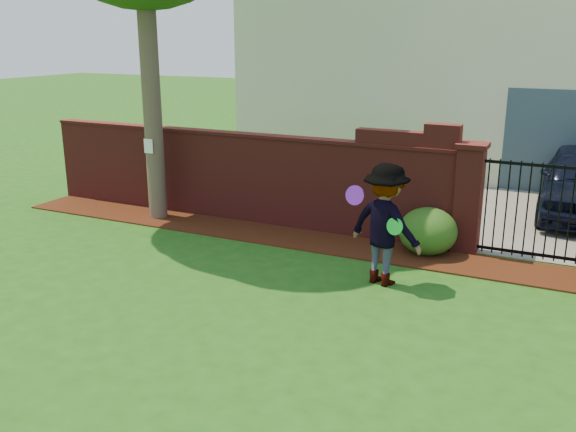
% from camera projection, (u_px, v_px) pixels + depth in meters
% --- Properties ---
extents(ground, '(80.00, 80.00, 0.01)m').
position_uv_depth(ground, '(224.00, 316.00, 8.32)').
color(ground, '#1E5214').
rests_on(ground, ground).
extents(mulch_bed, '(11.10, 1.08, 0.03)m').
position_uv_depth(mulch_bed, '(273.00, 235.00, 11.60)').
color(mulch_bed, '#341509').
rests_on(mulch_bed, ground).
extents(brick_wall, '(8.70, 0.31, 2.16)m').
position_uv_depth(brick_wall, '(240.00, 175.00, 12.35)').
color(brick_wall, maroon).
rests_on(brick_wall, ground).
extents(pillar_left, '(0.50, 0.50, 1.88)m').
position_uv_depth(pillar_left, '(469.00, 198.00, 10.52)').
color(pillar_left, maroon).
rests_on(pillar_left, ground).
extents(iron_gate, '(1.78, 0.03, 1.60)m').
position_uv_depth(iron_gate, '(538.00, 211.00, 10.09)').
color(iron_gate, black).
rests_on(iron_gate, ground).
extents(driveway, '(3.20, 8.00, 0.01)m').
position_uv_depth(driveway, '(549.00, 203.00, 13.79)').
color(driveway, slate).
rests_on(driveway, ground).
extents(house, '(12.40, 6.40, 6.30)m').
position_uv_depth(house, '(476.00, 50.00, 17.40)').
color(house, '#F3EDCB').
rests_on(house, ground).
extents(paper_notice, '(0.20, 0.01, 0.28)m').
position_uv_depth(paper_notice, '(148.00, 146.00, 12.17)').
color(paper_notice, white).
rests_on(paper_notice, tree).
extents(shrub_left, '(0.98, 0.98, 0.80)m').
position_uv_depth(shrub_left, '(428.00, 231.00, 10.55)').
color(shrub_left, '#1B5018').
rests_on(shrub_left, ground).
extents(man, '(1.33, 1.01, 1.82)m').
position_uv_depth(man, '(383.00, 225.00, 9.15)').
color(man, gray).
rests_on(man, ground).
extents(frisbee_purple, '(0.30, 0.11, 0.29)m').
position_uv_depth(frisbee_purple, '(355.00, 195.00, 9.20)').
color(frisbee_purple, purple).
rests_on(frisbee_purple, man).
extents(frisbee_green, '(0.26, 0.12, 0.25)m').
position_uv_depth(frisbee_green, '(395.00, 226.00, 8.87)').
color(frisbee_green, green).
rests_on(frisbee_green, man).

